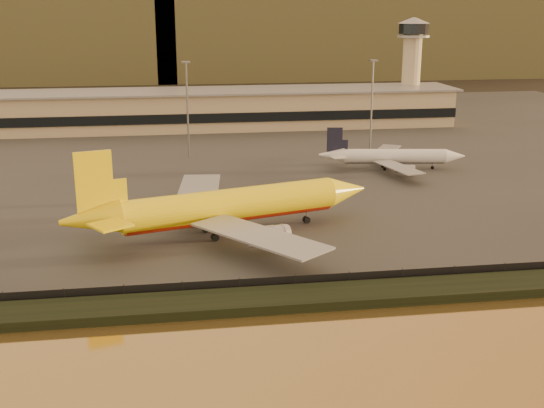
# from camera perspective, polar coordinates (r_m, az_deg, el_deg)

# --- Properties ---
(ground) EXTENTS (900.00, 900.00, 0.00)m
(ground) POSITION_cam_1_polar(r_m,az_deg,el_deg) (110.36, -0.34, -4.71)
(ground) COLOR black
(ground) RESTS_ON ground
(embankment) EXTENTS (320.00, 7.00, 1.40)m
(embankment) POSITION_cam_1_polar(r_m,az_deg,el_deg) (94.58, 1.16, -7.96)
(embankment) COLOR black
(embankment) RESTS_ON ground
(tarmac) EXTENTS (320.00, 220.00, 0.20)m
(tarmac) POSITION_cam_1_polar(r_m,az_deg,el_deg) (201.44, -4.24, 4.92)
(tarmac) COLOR #2D2D2D
(tarmac) RESTS_ON ground
(perimeter_fence) EXTENTS (300.00, 0.05, 2.20)m
(perimeter_fence) POSITION_cam_1_polar(r_m,az_deg,el_deg) (97.96, 0.76, -6.69)
(perimeter_fence) COLOR black
(perimeter_fence) RESTS_ON tarmac
(terminal_building) EXTENTS (202.00, 25.00, 12.60)m
(terminal_building) POSITION_cam_1_polar(r_m,az_deg,el_deg) (229.97, -8.52, 7.75)
(terminal_building) COLOR tan
(terminal_building) RESTS_ON tarmac
(control_tower) EXTENTS (11.20, 11.20, 35.50)m
(control_tower) POSITION_cam_1_polar(r_m,az_deg,el_deg) (248.58, 11.62, 11.81)
(control_tower) COLOR tan
(control_tower) RESTS_ON tarmac
(apron_light_masts) EXTENTS (152.20, 12.20, 25.40)m
(apron_light_masts) POSITION_cam_1_polar(r_m,az_deg,el_deg) (181.05, 0.96, 8.69)
(apron_light_masts) COLOR slate
(apron_light_masts) RESTS_ON tarmac
(distant_hills) EXTENTS (470.00, 160.00, 70.00)m
(distant_hills) POSITION_cam_1_polar(r_m,az_deg,el_deg) (442.12, -9.69, 14.97)
(distant_hills) COLOR brown
(distant_hills) RESTS_ON ground
(dhl_cargo_jet) EXTENTS (56.34, 53.94, 17.08)m
(dhl_cargo_jet) POSITION_cam_1_polar(r_m,az_deg,el_deg) (120.78, -3.89, -0.23)
(dhl_cargo_jet) COLOR yellow
(dhl_cargo_jet) RESTS_ON tarmac
(white_narrowbody_jet) EXTENTS (36.51, 35.27, 10.50)m
(white_narrowbody_jet) POSITION_cam_1_polar(r_m,az_deg,el_deg) (172.73, 10.00, 3.91)
(white_narrowbody_jet) COLOR white
(white_narrowbody_jet) RESTS_ON tarmac
(gse_vehicle_yellow) EXTENTS (3.78, 1.97, 1.64)m
(gse_vehicle_yellow) POSITION_cam_1_polar(r_m,az_deg,el_deg) (142.20, 3.21, 0.52)
(gse_vehicle_yellow) COLOR yellow
(gse_vehicle_yellow) RESTS_ON tarmac
(gse_vehicle_white) EXTENTS (4.58, 2.26, 2.02)m
(gse_vehicle_white) POSITION_cam_1_polar(r_m,az_deg,el_deg) (144.16, -13.53, 0.39)
(gse_vehicle_white) COLOR white
(gse_vehicle_white) RESTS_ON tarmac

